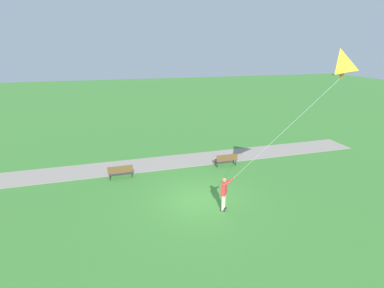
# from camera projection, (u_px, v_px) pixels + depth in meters

# --- Properties ---
(ground_plane) EXTENTS (120.00, 120.00, 0.00)m
(ground_plane) POSITION_uv_depth(u_px,v_px,m) (199.00, 200.00, 14.61)
(ground_plane) COLOR #3D7F33
(walkway_path) EXTENTS (2.92, 32.03, 0.02)m
(walkway_path) POSITION_uv_depth(u_px,v_px,m) (150.00, 164.00, 19.05)
(walkway_path) COLOR gray
(walkway_path) RESTS_ON ground
(person_kite_flyer) EXTENTS (0.56, 0.61, 1.83)m
(person_kite_flyer) POSITION_uv_depth(u_px,v_px,m) (224.00, 191.00, 13.42)
(person_kite_flyer) COLOR #232328
(person_kite_flyer) RESTS_ON ground
(flying_kite) EXTENTS (2.75, 3.81, 5.90)m
(flying_kite) POSITION_uv_depth(u_px,v_px,m) (338.00, 64.00, 9.99)
(flying_kite) COLOR yellow
(park_bench_near_walkway) EXTENTS (0.46, 1.51, 0.88)m
(park_bench_near_walkway) POSITION_uv_depth(u_px,v_px,m) (226.00, 159.00, 18.63)
(park_bench_near_walkway) COLOR brown
(park_bench_near_walkway) RESTS_ON ground
(park_bench_far_walkway) EXTENTS (0.46, 1.51, 0.88)m
(park_bench_far_walkway) POSITION_uv_depth(u_px,v_px,m) (120.00, 171.00, 16.86)
(park_bench_far_walkway) COLOR brown
(park_bench_far_walkway) RESTS_ON ground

